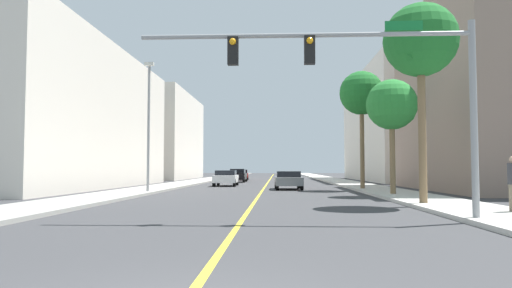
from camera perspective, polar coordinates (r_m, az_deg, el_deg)
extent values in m
plane|color=#38383A|center=(46.71, 1.41, -4.94)|extent=(192.00, 192.00, 0.00)
cube|color=#9E9B93|center=(47.56, -8.29, -4.79)|extent=(3.27, 168.00, 0.15)
cube|color=beige|center=(47.20, 11.20, -4.77)|extent=(3.27, 168.00, 0.15)
cube|color=yellow|center=(46.71, 1.41, -4.94)|extent=(0.16, 144.00, 0.01)
cube|color=silver|center=(40.54, -24.42, 2.99)|extent=(11.80, 27.73, 11.24)
cube|color=silver|center=(68.21, -12.56, 0.84)|extent=(10.82, 21.44, 12.15)
cube|color=gray|center=(36.56, 28.63, 5.50)|extent=(10.99, 16.52, 13.50)
cube|color=silver|center=(60.66, 17.88, 2.07)|extent=(10.88, 27.03, 13.58)
cylinder|color=gray|center=(14.66, 25.57, 2.98)|extent=(0.20, 0.20, 5.74)
cylinder|color=gray|center=(14.02, 6.01, 13.36)|extent=(9.78, 0.14, 0.14)
cube|color=black|center=(13.91, 6.71, 11.57)|extent=(0.32, 0.24, 0.84)
sphere|color=orange|center=(13.84, 6.74, 12.72)|extent=(0.20, 0.20, 0.20)
cube|color=black|center=(13.94, -2.89, 11.52)|extent=(0.32, 0.24, 0.84)
sphere|color=orange|center=(13.87, -2.94, 12.66)|extent=(0.20, 0.20, 0.20)
cube|color=#147233|center=(14.56, 17.98, 13.90)|extent=(1.10, 0.04, 0.28)
cylinder|color=gray|center=(28.80, -13.29, 1.91)|extent=(0.16, 0.16, 7.71)
cube|color=beige|center=(29.41, -13.19, 9.71)|extent=(0.56, 0.28, 0.20)
cylinder|color=brown|center=(19.96, 20.03, 2.76)|extent=(0.32, 0.32, 6.73)
sphere|color=#1E6B28|center=(20.56, 19.86, 12.13)|extent=(3.05, 3.05, 3.05)
cone|color=#1E6B28|center=(20.91, 22.18, 11.36)|extent=(0.62, 1.66, 1.41)
cone|color=#1E6B28|center=(21.34, 18.99, 11.01)|extent=(1.25, 0.50, 1.41)
cone|color=#1E6B28|center=(20.21, 17.39, 11.77)|extent=(0.51, 1.59, 1.33)
cone|color=#1E6B28|center=(19.63, 20.21, 12.26)|extent=(1.49, 0.65, 1.73)
cylinder|color=brown|center=(26.36, 16.67, -0.59)|extent=(0.30, 0.30, 4.95)
sphere|color=#287F33|center=(26.58, 16.59, 4.75)|extent=(2.81, 2.81, 2.81)
cone|color=#287F33|center=(26.80, 18.34, 4.28)|extent=(0.49, 1.34, 1.55)
cone|color=#287F33|center=(27.38, 16.75, 4.10)|extent=(1.33, 0.77, 1.56)
cone|color=#287F33|center=(26.99, 15.06, 4.18)|extent=(1.13, 1.13, 1.29)
cone|color=#287F33|center=(25.91, 15.40, 4.48)|extent=(1.07, 1.26, 1.55)
cone|color=#287F33|center=(25.80, 17.40, 4.54)|extent=(1.49, 0.70, 1.35)
cylinder|color=brown|center=(32.76, 13.11, 0.44)|extent=(0.30, 0.30, 6.70)
sphere|color=#1E6B28|center=(33.13, 13.04, 6.24)|extent=(3.08, 3.08, 3.08)
cone|color=#1E6B28|center=(33.38, 14.57, 5.84)|extent=(0.57, 1.39, 1.54)
cone|color=#1E6B28|center=(33.98, 12.67, 5.66)|extent=(1.66, 0.55, 1.31)
cone|color=#1E6B28|center=(32.80, 11.52, 5.96)|extent=(0.64, 1.53, 1.39)
cone|color=#1E6B28|center=(32.22, 13.51, 6.14)|extent=(1.30, 0.55, 1.36)
cube|color=black|center=(50.95, -2.25, -4.03)|extent=(1.76, 4.46, 0.69)
cube|color=black|center=(50.74, -2.27, -3.38)|extent=(1.55, 2.31, 0.46)
cylinder|color=black|center=(52.70, -2.93, -4.37)|extent=(0.22, 0.64, 0.64)
cylinder|color=black|center=(52.56, -1.25, -4.38)|extent=(0.22, 0.64, 0.64)
cylinder|color=black|center=(49.36, -3.33, -4.46)|extent=(0.22, 0.64, 0.64)
cylinder|color=black|center=(49.22, -1.53, -4.47)|extent=(0.22, 0.64, 0.64)
cube|color=slate|center=(33.61, 4.06, -4.64)|extent=(2.04, 4.16, 0.59)
cube|color=black|center=(33.51, 4.06, -3.78)|extent=(1.75, 1.89, 0.42)
cylinder|color=black|center=(35.09, 2.52, -5.05)|extent=(0.24, 0.65, 0.64)
cylinder|color=black|center=(35.18, 5.34, -5.04)|extent=(0.24, 0.65, 0.64)
cylinder|color=black|center=(32.08, 2.65, -5.24)|extent=(0.24, 0.65, 0.64)
cylinder|color=black|center=(32.18, 5.74, -5.23)|extent=(0.24, 0.65, 0.64)
cube|color=white|center=(39.99, -3.76, -4.36)|extent=(1.98, 4.27, 0.62)
cube|color=black|center=(39.90, -3.77, -3.61)|extent=(1.72, 2.19, 0.42)
cylinder|color=black|center=(41.66, -4.73, -4.72)|extent=(0.23, 0.64, 0.64)
cylinder|color=black|center=(41.49, -2.37, -4.74)|extent=(0.23, 0.64, 0.64)
cylinder|color=black|center=(38.54, -5.27, -4.86)|extent=(0.23, 0.64, 0.64)
cylinder|color=black|center=(38.36, -2.71, -4.88)|extent=(0.23, 0.64, 0.64)
cube|color=red|center=(58.82, -1.90, -3.95)|extent=(2.06, 4.08, 0.59)
cube|color=black|center=(58.59, -1.90, -3.44)|extent=(1.75, 2.15, 0.45)
cylinder|color=black|center=(60.31, -2.65, -4.20)|extent=(0.25, 0.65, 0.64)
cylinder|color=black|center=(60.25, -1.04, -4.21)|extent=(0.25, 0.65, 0.64)
cylinder|color=black|center=(57.41, -2.79, -4.26)|extent=(0.25, 0.65, 0.64)
cylinder|color=black|center=(57.35, -1.10, -4.27)|extent=(0.25, 0.65, 0.64)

